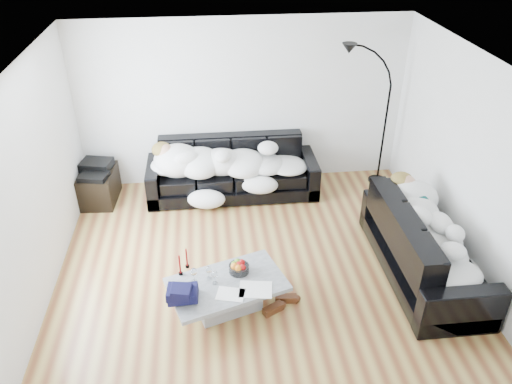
{
  "coord_description": "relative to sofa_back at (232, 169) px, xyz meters",
  "views": [
    {
      "loc": [
        -0.56,
        -4.93,
        4.13
      ],
      "look_at": [
        0.0,
        0.3,
        0.9
      ],
      "focal_mm": 35.0,
      "sensor_mm": 36.0,
      "label": 1
    }
  ],
  "objects": [
    {
      "name": "stereo",
      "position": [
        -2.04,
        -0.0,
        0.14
      ],
      "size": [
        0.5,
        0.43,
        0.13
      ],
      "primitive_type": "cube",
      "rotation": [
        0.0,
        0.0,
        -0.21
      ],
      "color": "black",
      "rests_on": "av_cabinet"
    },
    {
      "name": "sleeper_back",
      "position": [
        0.0,
        -0.05,
        0.22
      ],
      "size": [
        2.19,
        0.76,
        0.44
      ],
      "primitive_type": null,
      "color": "silver",
      "rests_on": "sofa_back"
    },
    {
      "name": "candle_left",
      "position": [
        -0.74,
        -2.31,
        0.08
      ],
      "size": [
        0.06,
        0.06,
        0.26
      ],
      "primitive_type": "cylinder",
      "rotation": [
        0.0,
        0.0,
        0.16
      ],
      "color": "maroon",
      "rests_on": "coffee_table"
    },
    {
      "name": "navy_jacket",
      "position": [
        -0.72,
        -2.75,
        0.11
      ],
      "size": [
        0.38,
        0.33,
        0.17
      ],
      "primitive_type": null,
      "rotation": [
        0.0,
        0.0,
        0.15
      ],
      "color": "black",
      "rests_on": "coffee_table"
    },
    {
      "name": "shoes",
      "position": [
        0.36,
        -2.57,
        -0.37
      ],
      "size": [
        0.5,
        0.42,
        0.1
      ],
      "primitive_type": null,
      "rotation": [
        0.0,
        0.0,
        0.31
      ],
      "color": "#472311",
      "rests_on": "ground"
    },
    {
      "name": "ground",
      "position": [
        0.2,
        -1.78,
        -0.42
      ],
      "size": [
        5.0,
        5.0,
        0.0
      ],
      "primitive_type": "plane",
      "color": "brown",
      "rests_on": "ground"
    },
    {
      "name": "fruit_bowl",
      "position": [
        -0.08,
        -2.34,
        0.02
      ],
      "size": [
        0.25,
        0.25,
        0.14
      ],
      "primitive_type": "cylinder",
      "rotation": [
        0.0,
        0.0,
        -0.07
      ],
      "color": "white",
      "rests_on": "coffee_table"
    },
    {
      "name": "sofa_right",
      "position": [
        2.2,
        -2.14,
        0.02
      ],
      "size": [
        0.93,
        2.18,
        0.88
      ],
      "primitive_type": "cube",
      "rotation": [
        0.0,
        0.0,
        1.57
      ],
      "color": "black",
      "rests_on": "ground"
    },
    {
      "name": "av_cabinet",
      "position": [
        -2.04,
        -0.0,
        -0.17
      ],
      "size": [
        0.55,
        0.76,
        0.5
      ],
      "primitive_type": "cube",
      "rotation": [
        0.0,
        0.0,
        -0.07
      ],
      "color": "black",
      "rests_on": "ground"
    },
    {
      "name": "ceiling",
      "position": [
        0.2,
        -1.78,
        2.18
      ],
      "size": [
        5.0,
        5.0,
        0.0
      ],
      "primitive_type": "plane",
      "color": "white",
      "rests_on": "ground"
    },
    {
      "name": "wall_back",
      "position": [
        0.2,
        0.47,
        0.88
      ],
      "size": [
        5.0,
        0.02,
        2.6
      ],
      "primitive_type": "cube",
      "color": "silver",
      "rests_on": "ground"
    },
    {
      "name": "newspaper_a",
      "position": [
        0.07,
        -2.66,
        -0.05
      ],
      "size": [
        0.39,
        0.32,
        0.01
      ],
      "primitive_type": "cube",
      "rotation": [
        0.0,
        0.0,
        -0.15
      ],
      "color": "silver",
      "rests_on": "coffee_table"
    },
    {
      "name": "newspaper_b",
      "position": [
        -0.2,
        -2.7,
        -0.05
      ],
      "size": [
        0.34,
        0.28,
        0.01
      ],
      "primitive_type": "cube",
      "rotation": [
        0.0,
        0.0,
        -0.26
      ],
      "color": "silver",
      "rests_on": "coffee_table"
    },
    {
      "name": "sofa_back",
      "position": [
        0.0,
        0.0,
        0.0
      ],
      "size": [
        2.59,
        0.9,
        0.85
      ],
      "primitive_type": "cube",
      "color": "black",
      "rests_on": "ground"
    },
    {
      "name": "wine_glass_c",
      "position": [
        -0.36,
        -2.5,
        0.03
      ],
      "size": [
        0.09,
        0.09,
        0.17
      ],
      "primitive_type": "cylinder",
      "rotation": [
        0.0,
        0.0,
        0.27
      ],
      "color": "white",
      "rests_on": "coffee_table"
    },
    {
      "name": "wall_right",
      "position": [
        2.7,
        -1.78,
        0.88
      ],
      "size": [
        0.02,
        4.5,
        2.6
      ],
      "primitive_type": "cube",
      "color": "silver",
      "rests_on": "ground"
    },
    {
      "name": "wine_glass_a",
      "position": [
        -0.43,
        -2.42,
        0.03
      ],
      "size": [
        0.09,
        0.09,
        0.17
      ],
      "primitive_type": "cylinder",
      "rotation": [
        0.0,
        0.0,
        0.34
      ],
      "color": "white",
      "rests_on": "coffee_table"
    },
    {
      "name": "wine_glass_b",
      "position": [
        -0.59,
        -2.46,
        0.04
      ],
      "size": [
        0.09,
        0.09,
        0.19
      ],
      "primitive_type": "cylinder",
      "rotation": [
        0.0,
        0.0,
        0.09
      ],
      "color": "white",
      "rests_on": "coffee_table"
    },
    {
      "name": "sleeper_right",
      "position": [
        2.2,
        -2.14,
        0.23
      ],
      "size": [
        0.79,
        1.87,
        0.46
      ],
      "primitive_type": null,
      "rotation": [
        0.0,
        0.0,
        1.57
      ],
      "color": "silver",
      "rests_on": "sofa_right"
    },
    {
      "name": "teal_cushion",
      "position": [
        2.14,
        -1.47,
        0.3
      ],
      "size": [
        0.42,
        0.38,
        0.2
      ],
      "primitive_type": "ellipsoid",
      "rotation": [
        0.0,
        0.0,
        0.24
      ],
      "color": "#09433E",
      "rests_on": "sofa_right"
    },
    {
      "name": "wall_left",
      "position": [
        -2.3,
        -1.78,
        0.88
      ],
      "size": [
        0.02,
        4.5,
        2.6
      ],
      "primitive_type": "cube",
      "color": "silver",
      "rests_on": "ground"
    },
    {
      "name": "floor_lamp",
      "position": [
        2.38,
        0.12,
        0.57
      ],
      "size": [
        0.78,
        0.46,
        2.0
      ],
      "primitive_type": null,
      "rotation": [
        0.0,
        0.0,
        -0.26
      ],
      "color": "black",
      "rests_on": "ground"
    },
    {
      "name": "candle_right",
      "position": [
        -0.67,
        -2.19,
        0.08
      ],
      "size": [
        0.06,
        0.06,
        0.26
      ],
      "primitive_type": "cylinder",
      "rotation": [
        0.0,
        0.0,
        0.23
      ],
      "color": "maroon",
      "rests_on": "coffee_table"
    },
    {
      "name": "coffee_table",
      "position": [
        -0.23,
        -2.51,
        -0.24
      ],
      "size": [
        1.44,
        1.1,
        0.37
      ],
      "primitive_type": "cube",
      "rotation": [
        0.0,
        0.0,
        0.32
      ],
      "color": "#939699",
      "rests_on": "ground"
    }
  ]
}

